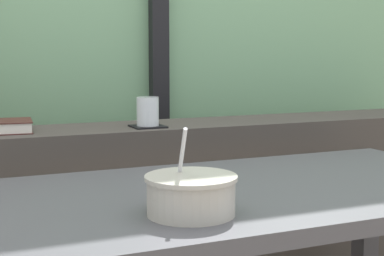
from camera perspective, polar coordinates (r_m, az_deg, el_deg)
dark_console_ledge at (r=1.94m, az=-4.09°, el=-11.32°), size 2.80×0.29×0.79m
breakfast_table at (r=1.37m, az=6.15°, el=-10.22°), size 1.24×0.65×0.71m
coaster_square at (r=1.79m, az=-4.42°, el=0.16°), size 0.10×0.10×0.00m
juice_glass at (r=1.79m, az=-4.44°, el=1.58°), size 0.07×0.07×0.09m
closed_book at (r=1.76m, az=-18.55°, el=0.15°), size 0.19×0.17×0.03m
soup_bowl at (r=1.09m, az=-0.11°, el=-6.65°), size 0.18×0.18×0.17m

